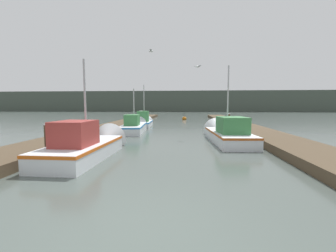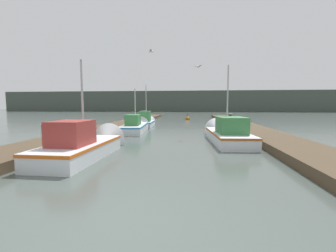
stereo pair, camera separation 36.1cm
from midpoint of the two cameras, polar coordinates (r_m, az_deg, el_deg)
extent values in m
plane|color=#47514C|center=(4.11, -10.11, -24.59)|extent=(200.00, 200.00, 0.00)
cube|color=#4C3D2B|center=(20.59, -13.71, 0.00)|extent=(2.40, 40.00, 0.36)
cube|color=#4C3D2B|center=(20.07, 18.11, -0.25)|extent=(2.40, 40.00, 0.36)
cube|color=#424C42|center=(75.90, 4.10, 6.19)|extent=(120.00, 16.00, 6.35)
cube|color=silver|center=(9.21, -21.88, -5.91)|extent=(1.76, 4.36, 0.62)
cube|color=#D45B17|center=(9.17, -21.93, -4.39)|extent=(1.79, 4.39, 0.10)
cone|color=silver|center=(11.53, -16.02, -3.53)|extent=(1.64, 0.82, 1.64)
cube|color=#99332D|center=(8.63, -23.69, -1.71)|extent=(1.21, 1.49, 0.87)
cylinder|color=#B2B2B7|center=(9.34, -21.37, 5.94)|extent=(0.08, 0.08, 3.17)
cube|color=silver|center=(12.65, 14.37, -2.73)|extent=(2.10, 5.06, 0.61)
cube|color=#AE501B|center=(12.61, 14.39, -1.64)|extent=(2.14, 5.09, 0.10)
cone|color=silver|center=(15.62, 11.71, -1.16)|extent=(1.75, 1.31, 1.67)
cube|color=#387A42|center=(11.97, 15.14, 0.26)|extent=(1.46, 1.92, 0.83)
cylinder|color=#B2B2B7|center=(12.89, 14.19, 6.80)|extent=(0.08, 0.08, 3.60)
cube|color=silver|center=(17.21, -9.35, -0.57)|extent=(1.99, 5.07, 0.58)
cube|color=#317CC2|center=(17.19, -9.36, 0.19)|extent=(2.03, 5.10, 0.10)
cone|color=silver|center=(20.11, -8.07, 0.29)|extent=(1.55, 1.06, 1.47)
cube|color=#387A42|center=(16.55, -9.71, 1.53)|extent=(1.11, 1.56, 0.77)
cylinder|color=#B2B2B7|center=(17.49, -9.25, 4.92)|extent=(0.08, 0.08, 2.71)
cube|color=silver|center=(21.57, -6.65, 0.54)|extent=(1.54, 3.80, 0.50)
cube|color=blue|center=(21.55, -6.65, 1.04)|extent=(1.57, 3.83, 0.10)
cone|color=silver|center=(23.82, -5.86, 1.00)|extent=(1.31, 0.90, 1.27)
cube|color=#387A42|center=(21.06, -6.85, 2.45)|extent=(1.05, 1.22, 0.99)
cylinder|color=#B2B2B7|center=(21.77, -6.60, 5.79)|extent=(0.08, 0.08, 3.46)
cylinder|color=#473523|center=(9.40, -29.06, -3.79)|extent=(0.26, 0.26, 1.32)
cylinder|color=silver|center=(9.33, -29.25, 0.35)|extent=(0.30, 0.30, 0.04)
cylinder|color=#473523|center=(26.83, -7.18, 2.38)|extent=(0.31, 0.31, 1.35)
cylinder|color=silver|center=(26.81, -7.20, 3.86)|extent=(0.36, 0.36, 0.04)
cylinder|color=#473523|center=(19.72, 14.56, 1.11)|extent=(0.28, 0.28, 1.29)
cylinder|color=silver|center=(19.68, 14.60, 3.04)|extent=(0.32, 0.32, 0.04)
sphere|color=#BF6513|center=(31.20, 3.83, 1.88)|extent=(0.59, 0.59, 0.59)
cylinder|color=black|center=(31.18, 3.84, 2.87)|extent=(0.06, 0.06, 0.50)
ellipsoid|color=white|center=(15.11, 6.85, 14.72)|extent=(0.30, 0.29, 0.12)
cube|color=gray|center=(15.21, 6.49, 14.74)|extent=(0.27, 0.28, 0.07)
cube|color=gray|center=(15.01, 7.22, 14.86)|extent=(0.27, 0.28, 0.07)
ellipsoid|color=white|center=(14.52, -5.07, 18.40)|extent=(0.29, 0.16, 0.12)
cube|color=gray|center=(14.65, -5.01, 18.36)|extent=(0.14, 0.28, 0.07)
cube|color=gray|center=(14.39, -5.13, 18.60)|extent=(0.14, 0.28, 0.07)
camera|label=1|loc=(0.18, -90.74, -0.07)|focal=24.00mm
camera|label=2|loc=(0.18, 89.26, 0.07)|focal=24.00mm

